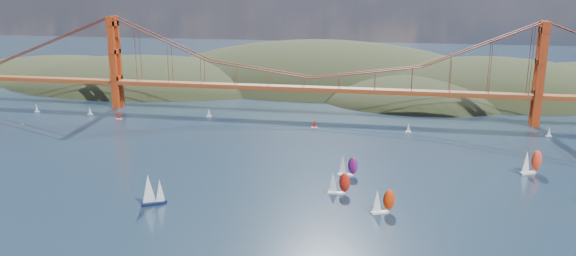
# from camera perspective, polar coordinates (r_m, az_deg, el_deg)

# --- Properties ---
(headlands) EXTENTS (725.00, 225.00, 96.00)m
(headlands) POSITION_cam_1_polar(r_m,az_deg,el_deg) (417.95, 10.57, 2.36)
(headlands) COLOR black
(headlands) RESTS_ON ground
(bridge) EXTENTS (552.00, 12.00, 55.00)m
(bridge) POSITION_cam_1_polar(r_m,az_deg,el_deg) (317.05, 2.20, 6.97)
(bridge) COLOR brown
(bridge) RESTS_ON ground
(sloop_navy) EXTENTS (8.43, 7.01, 12.30)m
(sloop_navy) POSITION_cam_1_polar(r_m,az_deg,el_deg) (198.07, -13.66, -6.13)
(sloop_navy) COLOR black
(sloop_navy) RESTS_ON ground
(racer_0) EXTENTS (8.00, 3.35, 9.13)m
(racer_0) POSITION_cam_1_polar(r_m,az_deg,el_deg) (203.36, 5.16, -5.55)
(racer_0) COLOR silver
(racer_0) RESTS_ON ground
(racer_1) EXTENTS (8.19, 5.56, 9.16)m
(racer_1) POSITION_cam_1_polar(r_m,az_deg,el_deg) (188.88, 9.60, -7.31)
(racer_1) COLOR white
(racer_1) RESTS_ON ground
(racer_3) EXTENTS (9.51, 7.14, 10.73)m
(racer_3) POSITION_cam_1_polar(r_m,az_deg,el_deg) (243.45, 23.48, -3.14)
(racer_3) COLOR silver
(racer_3) RESTS_ON ground
(racer_rwb) EXTENTS (7.80, 3.24, 8.92)m
(racer_rwb) POSITION_cam_1_polar(r_m,az_deg,el_deg) (222.47, 6.06, -3.81)
(racer_rwb) COLOR white
(racer_rwb) RESTS_ON ground
(distant_boat_0) EXTENTS (3.00, 2.00, 4.70)m
(distant_boat_0) POSITION_cam_1_polar(r_m,az_deg,el_deg) (362.36, -24.17, 1.86)
(distant_boat_0) COLOR silver
(distant_boat_0) RESTS_ON ground
(distant_boat_1) EXTENTS (3.00, 2.00, 4.70)m
(distant_boat_1) POSITION_cam_1_polar(r_m,az_deg,el_deg) (343.58, -19.47, 1.68)
(distant_boat_1) COLOR silver
(distant_boat_1) RESTS_ON ground
(distant_boat_2) EXTENTS (3.00, 2.00, 4.70)m
(distant_boat_2) POSITION_cam_1_polar(r_m,az_deg,el_deg) (327.02, -16.81, 1.27)
(distant_boat_2) COLOR silver
(distant_boat_2) RESTS_ON ground
(distant_boat_3) EXTENTS (3.00, 2.00, 4.70)m
(distant_boat_3) POSITION_cam_1_polar(r_m,az_deg,el_deg) (322.04, -8.04, 1.56)
(distant_boat_3) COLOR silver
(distant_boat_3) RESTS_ON ground
(distant_boat_4) EXTENTS (3.00, 2.00, 4.70)m
(distant_boat_4) POSITION_cam_1_polar(r_m,az_deg,el_deg) (306.22, 25.00, -0.36)
(distant_boat_4) COLOR silver
(distant_boat_4) RESTS_ON ground
(distant_boat_8) EXTENTS (3.00, 2.00, 4.70)m
(distant_boat_8) POSITION_cam_1_polar(r_m,az_deg,el_deg) (292.11, 12.15, 0.03)
(distant_boat_8) COLOR silver
(distant_boat_8) RESTS_ON ground
(distant_boat_9) EXTENTS (3.00, 2.00, 4.70)m
(distant_boat_9) POSITION_cam_1_polar(r_m,az_deg,el_deg) (294.58, 2.70, 0.47)
(distant_boat_9) COLOR silver
(distant_boat_9) RESTS_ON ground
(gull) EXTENTS (0.90, 0.25, 0.17)m
(gull) POSITION_cam_1_polar(r_m,az_deg,el_deg) (209.77, -25.38, 0.37)
(gull) COLOR white
(gull) RESTS_ON ground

